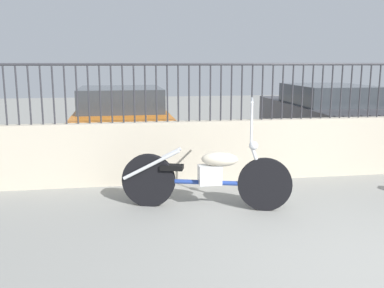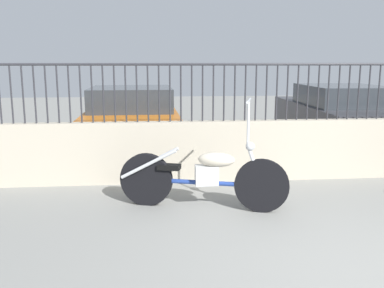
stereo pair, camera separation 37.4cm
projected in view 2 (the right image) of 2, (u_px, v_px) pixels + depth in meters
name	position (u px, v px, depth m)	size (l,w,h in m)	color
ground_plane	(381.00, 280.00, 3.58)	(40.00, 40.00, 0.00)	gray
low_wall	(275.00, 150.00, 6.61)	(10.16, 0.18, 0.93)	#B2A893
fence_railing	(277.00, 84.00, 6.42)	(10.16, 0.04, 0.86)	#2D2D33
motorcycle_blue	(195.00, 176.00, 5.30)	(2.05, 0.79, 1.38)	black
car_orange	(132.00, 116.00, 9.28)	(1.91, 4.13, 1.28)	black
car_dark_grey	(339.00, 114.00, 9.58)	(1.97, 4.62, 1.31)	black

